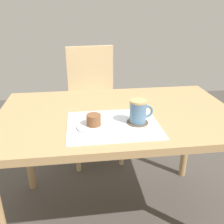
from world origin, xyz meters
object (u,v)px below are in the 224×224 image
Objects in this scene: dining_table at (117,125)px; coffee_mug at (138,111)px; wooden_chair at (93,99)px; pastry at (94,120)px; pastry_plate at (94,126)px.

coffee_mug is (0.08, -0.15, 0.14)m from dining_table.
wooden_chair is 8.13× the size of coffee_mug.
wooden_chair is (-0.09, 0.75, -0.13)m from dining_table.
coffee_mug reaches higher than pastry.
wooden_chair is at bearing 87.00° from pastry.
coffee_mug is (0.16, -0.90, 0.27)m from wooden_chair.
dining_table is 1.36× the size of wooden_chair.
pastry_plate is 0.22m from coffee_mug.
wooden_chair is 0.94m from pastry_plate.
coffee_mug is (0.21, 0.02, 0.05)m from pastry_plate.
pastry is at bearing 0.00° from pastry_plate.
pastry_plate is (-0.13, -0.17, 0.09)m from dining_table.
wooden_chair reaches higher than pastry_plate.
pastry_plate is 1.37× the size of coffee_mug.
pastry_plate is at bearing 0.00° from pastry.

